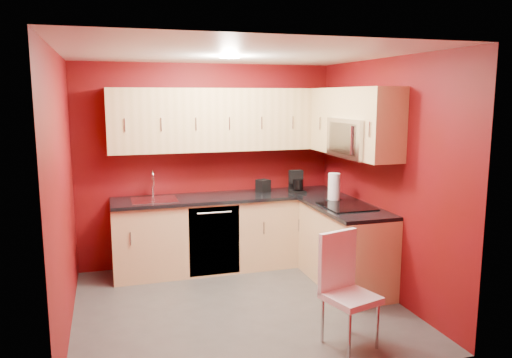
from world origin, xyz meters
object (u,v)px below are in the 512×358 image
napkin_holder (263,186)px  paper_towel (334,187)px  coffee_maker (298,182)px  dining_chair (351,291)px  sink (154,197)px  microwave (358,138)px

napkin_holder → paper_towel: paper_towel is taller
napkin_holder → coffee_maker: bearing=-24.8°
dining_chair → sink: bearing=106.5°
microwave → sink: (-2.09, 1.00, -0.72)m
coffee_maker → dining_chair: coffee_maker is taller
coffee_maker → sink: bearing=175.2°
microwave → paper_towel: (-0.11, 0.34, -0.59)m
paper_towel → napkin_holder: bearing=129.1°
coffee_maker → napkin_holder: (-0.39, 0.18, -0.06)m
sink → microwave: bearing=-25.6°
paper_towel → coffee_maker: bearing=111.0°
microwave → coffee_maker: 1.15m
microwave → dining_chair: microwave is taller
sink → paper_towel: 2.10m
microwave → sink: microwave is taller
napkin_holder → dining_chair: bearing=-89.3°
sink → napkin_holder: sink is taller
microwave → paper_towel: size_ratio=2.38×
sink → dining_chair: size_ratio=0.54×
sink → paper_towel: size_ratio=1.63×
dining_chair → microwave: bearing=45.2°
napkin_holder → paper_towel: (0.62, -0.76, 0.08)m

